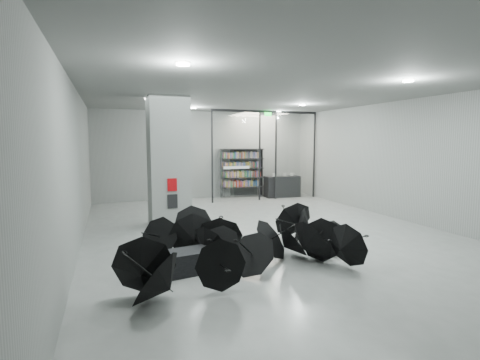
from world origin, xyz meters
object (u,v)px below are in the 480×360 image
object	(u,v)px
column	(168,162)
umbrella_cluster	(246,249)
bench	(184,262)
shop_counter	(282,186)
bookshelf	(242,173)

from	to	relation	value
column	umbrella_cluster	xyz separation A→B (m)	(0.99, -4.21, -1.69)
bench	shop_counter	bearing A→B (deg)	44.37
bench	bookshelf	xyz separation A→B (m)	(4.63, 9.12, 0.92)
umbrella_cluster	column	bearing A→B (deg)	103.22
umbrella_cluster	shop_counter	bearing A→B (deg)	58.67
bookshelf	shop_counter	xyz separation A→B (m)	(1.77, -0.76, -0.65)
bench	shop_counter	xyz separation A→B (m)	(6.40, 8.37, 0.27)
column	umbrella_cluster	distance (m)	4.65
column	umbrella_cluster	size ratio (longest dim) A/B	0.70
umbrella_cluster	bench	bearing A→B (deg)	-173.47
bookshelf	umbrella_cluster	bearing A→B (deg)	-100.34
bookshelf	umbrella_cluster	size ratio (longest dim) A/B	0.40
column	bench	distance (m)	4.74
column	bookshelf	bearing A→B (deg)	48.43
shop_counter	umbrella_cluster	size ratio (longest dim) A/B	0.29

